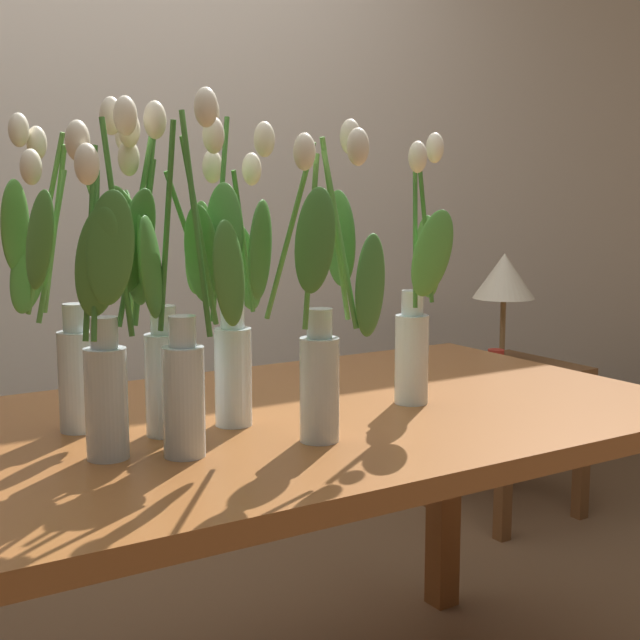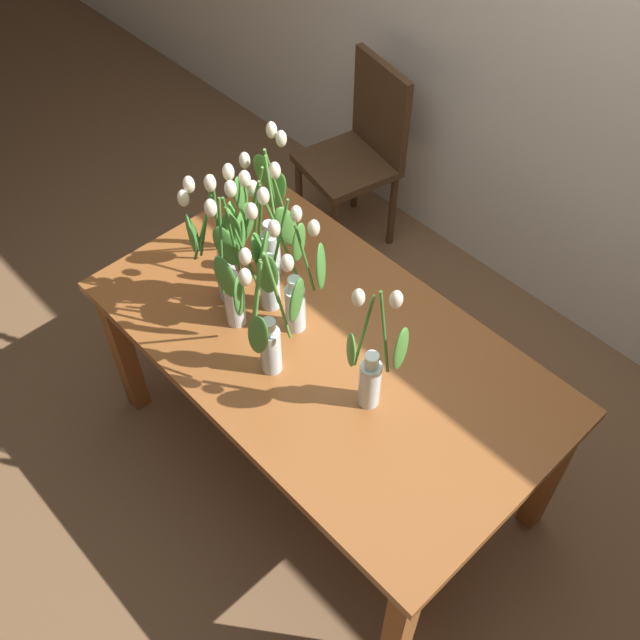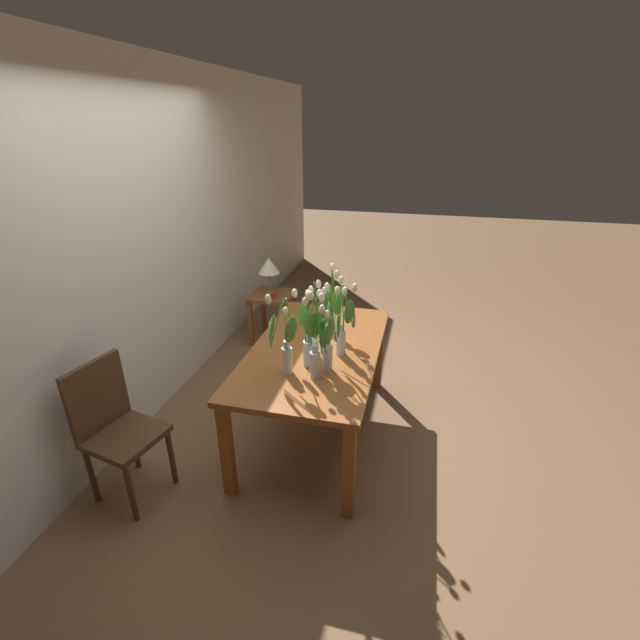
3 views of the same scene
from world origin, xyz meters
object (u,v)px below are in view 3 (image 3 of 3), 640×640
dining_table (316,359)px  side_table (273,304)px  tulip_vase_3 (309,335)px  dining_chair (114,424)px  tulip_vase_2 (333,312)px  tulip_vase_0 (327,340)px  tulip_vase_6 (341,324)px  tulip_vase_5 (284,342)px  pillar_candle (274,295)px  table_lamp (269,266)px  tulip_vase_1 (314,332)px  tulip_vase_4 (319,349)px

dining_table → side_table: size_ratio=2.91×
tulip_vase_3 → dining_chair: 1.33m
tulip_vase_2 → tulip_vase_0: bearing=-171.9°
tulip_vase_2 → tulip_vase_6: (-0.31, -0.13, 0.05)m
tulip_vase_5 → side_table: size_ratio=1.02×
tulip_vase_0 → pillar_candle: size_ratio=7.74×
tulip_vase_2 → table_lamp: tulip_vase_2 is taller
tulip_vase_0 → table_lamp: tulip_vase_0 is taller
tulip_vase_2 → tulip_vase_3: (-0.53, 0.04, 0.06)m
dining_chair → side_table: 2.29m
tulip_vase_3 → tulip_vase_5: bearing=132.3°
tulip_vase_2 → tulip_vase_5: (-0.65, 0.17, 0.05)m
tulip_vase_6 → table_lamp: bearing=36.1°
tulip_vase_0 → dining_chair: (-0.61, 1.21, -0.43)m
tulip_vase_1 → side_table: bearing=29.3°
tulip_vase_3 → table_lamp: size_ratio=1.44×
dining_table → tulip_vase_5: tulip_vase_5 is taller
table_lamp → pillar_candle: 0.30m
dining_table → tulip_vase_6: (-0.04, -0.19, 0.32)m
dining_table → pillar_candle: (1.29, 0.77, -0.06)m
tulip_vase_6 → tulip_vase_3: bearing=142.6°
tulip_vase_3 → tulip_vase_0: bearing=-89.0°
tulip_vase_5 → pillar_candle: tulip_vase_5 is taller
tulip_vase_2 → pillar_candle: bearing=39.4°
tulip_vase_0 → tulip_vase_1: tulip_vase_1 is taller
tulip_vase_6 → side_table: size_ratio=1.00×
dining_chair → tulip_vase_0: bearing=-63.4°
pillar_candle → tulip_vase_5: bearing=-158.3°
table_lamp → tulip_vase_3: bearing=-152.2°
side_table → table_lamp: bearing=119.3°
tulip_vase_1 → pillar_candle: 1.65m
tulip_vase_3 → tulip_vase_5: (-0.12, 0.13, -0.01)m
tulip_vase_5 → side_table: bearing=22.1°
dining_table → dining_chair: dining_chair is taller
pillar_candle → dining_chair: bearing=172.1°
tulip_vase_3 → pillar_candle: 1.79m
tulip_vase_0 → tulip_vase_5: 0.27m
tulip_vase_0 → tulip_vase_4: 0.12m
tulip_vase_5 → dining_chair: size_ratio=0.60×
tulip_vase_1 → tulip_vase_3: (-0.15, -0.00, 0.05)m
tulip_vase_2 → tulip_vase_5: 0.68m
tulip_vase_0 → tulip_vase_2: (0.53, 0.08, -0.04)m
pillar_candle → tulip_vase_4: bearing=-151.8°
dining_chair → tulip_vase_4: bearing=-67.9°
tulip_vase_0 → table_lamp: 1.93m
tulip_vase_3 → side_table: 1.95m
dining_table → tulip_vase_2: bearing=-13.3°
tulip_vase_0 → side_table: (1.67, 0.97, -0.52)m
tulip_vase_6 → dining_chair: 1.57m
tulip_vase_3 → dining_chair: bearing=118.9°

